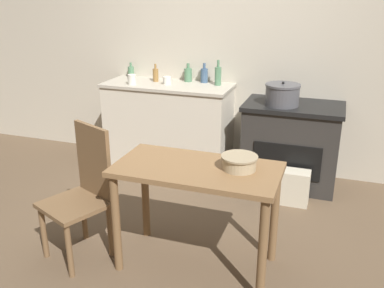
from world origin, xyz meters
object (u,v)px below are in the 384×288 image
at_px(work_table, 197,185).
at_px(cup_mid_right, 132,79).
at_px(stove, 291,144).
at_px(bottle_mid_left, 131,72).
at_px(flour_sack, 295,187).
at_px(bottle_center, 188,75).
at_px(stock_pot, 282,95).
at_px(cup_center_right, 167,80).
at_px(bottle_far_left, 218,76).
at_px(bottle_left, 156,75).
at_px(chair, 83,191).
at_px(mixing_bowl_large, 239,162).
at_px(bottle_center_left, 204,75).

distance_m(work_table, cup_mid_right, 1.87).
height_order(stove, bottle_mid_left, bottle_mid_left).
distance_m(stove, cup_mid_right, 1.69).
xyz_separation_m(flour_sack, bottle_center, (-1.22, 0.61, 0.81)).
height_order(stock_pot, bottle_mid_left, bottle_mid_left).
bearing_deg(stove, cup_center_right, -179.80).
xyz_separation_m(bottle_far_left, bottle_center, (-0.34, 0.07, -0.02)).
bearing_deg(bottle_left, bottle_mid_left, 161.83).
distance_m(stove, work_table, 1.62).
relative_size(work_table, bottle_center, 5.71).
distance_m(work_table, cup_center_right, 1.78).
bearing_deg(bottle_mid_left, stock_pot, -9.32).
relative_size(chair, bottle_center, 5.05).
xyz_separation_m(stock_pot, bottle_left, (-1.33, 0.16, 0.07)).
bearing_deg(stove, bottle_center, 170.00).
xyz_separation_m(work_table, mixing_bowl_large, (0.26, 0.06, 0.18)).
height_order(bottle_mid_left, bottle_center, bottle_center).
bearing_deg(stock_pot, stove, 35.97).
bearing_deg(bottle_left, mixing_bowl_large, -51.31).
bearing_deg(work_table, bottle_far_left, 101.53).
bearing_deg(bottle_center, cup_mid_right, -146.56).
distance_m(chair, stock_pot, 1.98).
bearing_deg(bottle_mid_left, bottle_center, 0.03).
height_order(chair, flour_sack, chair).
distance_m(bottle_far_left, cup_mid_right, 0.86).
bearing_deg(mixing_bowl_large, work_table, -168.01).
relative_size(mixing_bowl_large, bottle_mid_left, 1.46).
relative_size(chair, flour_sack, 3.04).
bearing_deg(bottle_center_left, work_table, -73.78).
distance_m(bottle_mid_left, bottle_center, 0.66).
relative_size(stove, cup_center_right, 10.99).
distance_m(cup_center_right, cup_mid_right, 0.35).
xyz_separation_m(chair, cup_center_right, (-0.04, 1.66, 0.45)).
distance_m(stove, mixing_bowl_large, 1.55).
relative_size(work_table, chair, 1.13).
height_order(mixing_bowl_large, cup_center_right, cup_center_right).
relative_size(stove, chair, 0.96).
distance_m(chair, bottle_center, 1.92).
bearing_deg(bottle_left, bottle_center_left, 13.62).
bearing_deg(work_table, stock_pot, 77.45).
height_order(mixing_bowl_large, bottle_center, bottle_center).
height_order(work_table, bottle_far_left, bottle_far_left).
bearing_deg(bottle_mid_left, work_table, -52.48).
bearing_deg(flour_sack, chair, -137.03).
bearing_deg(cup_mid_right, bottle_center, 33.44).
bearing_deg(cup_mid_right, bottle_left, 51.13).
xyz_separation_m(flour_sack, mixing_bowl_large, (-0.28, -1.07, 0.63)).
bearing_deg(bottle_center_left, stock_pot, -18.56).
relative_size(cup_center_right, cup_mid_right, 0.83).
height_order(mixing_bowl_large, bottle_left, bottle_left).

